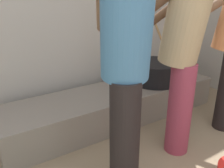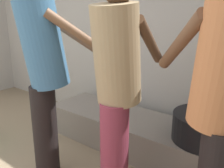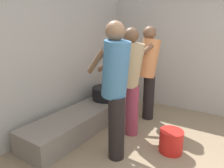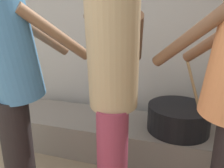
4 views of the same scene
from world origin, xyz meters
TOP-DOWN VIEW (x-y plane):
  - block_enclosure_rear at (0.00, 2.69)m, footprint 5.30×0.20m
  - hearth_ledge at (0.78, 2.17)m, footprint 2.37×0.60m
  - cooking_pot_main at (1.31, 2.15)m, footprint 0.54×0.54m
  - cook_in_blue_shirt at (0.30, 1.33)m, footprint 0.62×0.75m
  - cook_in_tan_shirt at (0.92, 1.45)m, footprint 0.44×0.72m

SIDE VIEW (x-z plane):
  - hearth_ledge at x=0.78m, z-range 0.00..0.33m
  - cooking_pot_main at x=1.31m, z-range 0.10..0.79m
  - cook_in_tan_shirt at x=0.92m, z-range 0.12..1.74m
  - cook_in_blue_shirt at x=0.30m, z-range 0.13..1.80m
  - block_enclosure_rear at x=0.00m, z-range 0.00..2.30m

